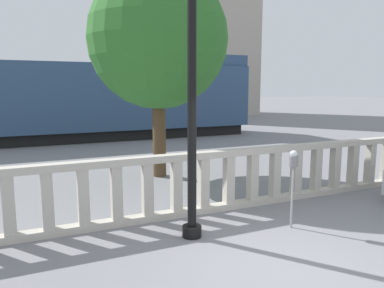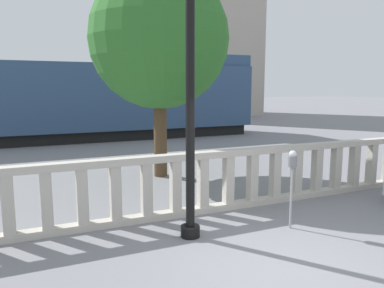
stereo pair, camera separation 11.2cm
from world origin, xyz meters
name	(u,v)px [view 2 (the right image)]	position (x,y,z in m)	size (l,w,h in m)	color
ground_plane	(282,269)	(0.00, 0.00, 0.00)	(160.00, 160.00, 0.00)	slate
balustrade	(203,183)	(0.00, 2.73, 0.66)	(13.11, 0.24, 1.32)	#BCB5A8
lamppost	(190,31)	(-0.76, 1.66, 3.59)	(0.43, 0.43, 6.07)	black
parking_meter	(292,166)	(1.15, 1.27, 1.20)	(0.17, 0.17, 1.50)	#99999E
train_near	(14,102)	(-3.81, 15.10, 1.99)	(24.42, 2.86, 4.39)	black
building_block	(193,31)	(11.57, 29.13, 7.92)	(11.33, 7.34, 15.85)	#ADA393
tree_left	(159,39)	(0.29, 6.29, 4.01)	(4.03, 4.03, 6.04)	#4C3823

